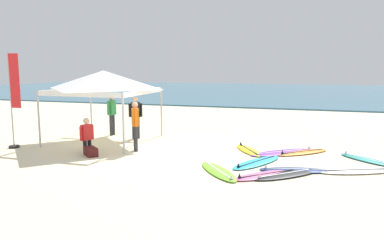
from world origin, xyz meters
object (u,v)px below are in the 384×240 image
at_px(surfboard_pink, 267,175).
at_px(gear_bag_near_tent, 91,152).
at_px(surfboard_teal, 366,159).
at_px(surfboard_orange, 302,152).
at_px(surfboard_lime, 218,171).
at_px(surfboard_purple, 284,152).
at_px(person_red, 87,134).
at_px(banner_flag, 14,104).
at_px(surfboard_yellow, 248,150).
at_px(canopy_tent, 104,80).
at_px(person_black, 136,114).
at_px(surfboard_white, 357,171).
at_px(surfboard_cyan, 257,162).
at_px(surfboard_navy, 295,170).
at_px(person_green, 112,112).
at_px(person_orange, 135,123).
at_px(surfboard_black, 286,174).

height_order(surfboard_pink, gear_bag_near_tent, gear_bag_near_tent).
bearing_deg(surfboard_teal, surfboard_orange, 167.73).
relative_size(surfboard_lime, surfboard_purple, 0.84).
relative_size(surfboard_purple, person_red, 2.01).
bearing_deg(person_red, banner_flag, -178.31).
height_order(surfboard_yellow, surfboard_purple, same).
distance_m(canopy_tent, person_black, 1.87).
bearing_deg(person_black, surfboard_pink, -33.36).
distance_m(surfboard_white, surfboard_teal, 1.51).
height_order(surfboard_white, person_black, person_black).
bearing_deg(person_black, person_red, -99.54).
height_order(surfboard_pink, person_black, person_black).
relative_size(surfboard_cyan, surfboard_navy, 1.09).
xyz_separation_m(canopy_tent, surfboard_white, (8.88, -1.73, -2.35)).
relative_size(surfboard_yellow, person_green, 1.09).
bearing_deg(surfboard_cyan, banner_flag, -177.44).
distance_m(surfboard_cyan, person_red, 5.70).
relative_size(surfboard_teal, person_green, 0.96).
height_order(canopy_tent, person_red, canopy_tent).
bearing_deg(person_red, person_black, 80.46).
height_order(surfboard_pink, surfboard_teal, same).
xyz_separation_m(person_orange, banner_flag, (-4.29, -0.85, 0.59)).
relative_size(surfboard_orange, surfboard_teal, 1.14).
bearing_deg(surfboard_teal, person_red, -169.39).
xyz_separation_m(person_green, banner_flag, (-2.04, -3.24, 0.59)).
bearing_deg(surfboard_white, person_green, 162.33).
distance_m(banner_flag, gear_bag_near_tent, 3.51).
distance_m(surfboard_teal, gear_bag_near_tent, 8.74).
bearing_deg(surfboard_cyan, surfboard_purple, 66.33).
bearing_deg(gear_bag_near_tent, surfboard_white, 3.74).
distance_m(surfboard_black, surfboard_lime, 1.82).
bearing_deg(person_red, surfboard_teal, 10.61).
bearing_deg(gear_bag_near_tent, canopy_tent, 108.85).
relative_size(surfboard_yellow, surfboard_teal, 1.13).
distance_m(person_green, banner_flag, 3.88).
bearing_deg(surfboard_lime, surfboard_cyan, 55.14).
distance_m(surfboard_white, person_red, 8.47).
relative_size(surfboard_white, surfboard_yellow, 1.23).
distance_m(surfboard_black, person_green, 8.40).
bearing_deg(person_red, surfboard_white, 1.39).
relative_size(surfboard_navy, person_green, 1.21).
bearing_deg(canopy_tent, surfboard_orange, 1.04).
height_order(surfboard_white, banner_flag, banner_flag).
xyz_separation_m(surfboard_purple, person_orange, (-4.94, -1.15, 0.95)).
distance_m(canopy_tent, surfboard_navy, 7.90).
bearing_deg(surfboard_purple, surfboard_white, -39.57).
distance_m(surfboard_orange, person_orange, 5.75).
distance_m(surfboard_orange, surfboard_pink, 3.11).
bearing_deg(person_red, surfboard_pink, -8.61).
bearing_deg(person_orange, canopy_tent, 147.89).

